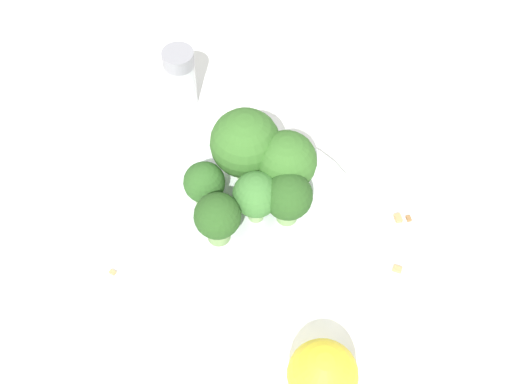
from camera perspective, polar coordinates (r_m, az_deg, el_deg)
ground_plane at (r=0.62m, az=-0.00°, el=-3.71°), size 3.00×3.00×0.00m
bowl at (r=0.61m, az=-0.00°, el=-2.85°), size 0.18×0.18×0.04m
broccoli_floret_0 at (r=0.57m, az=0.05°, el=-0.29°), size 0.04×0.04×0.05m
broccoli_floret_1 at (r=0.57m, az=2.58°, el=-0.43°), size 0.04×0.04×0.05m
broccoli_floret_2 at (r=0.58m, az=2.25°, el=2.54°), size 0.05×0.05×0.06m
broccoli_floret_3 at (r=0.59m, az=-4.15°, el=0.67°), size 0.03×0.03×0.04m
broccoli_floret_4 at (r=0.56m, az=-3.09°, el=-2.07°), size 0.04×0.04×0.05m
broccoli_floret_5 at (r=0.59m, az=-0.87°, el=3.86°), size 0.06×0.06×0.07m
pepper_shaker at (r=0.70m, az=-6.05°, el=9.04°), size 0.03×0.03×0.07m
lemon_wedge at (r=0.54m, az=5.35°, el=-14.33°), size 0.05×0.05×0.05m
almond_crumb_0 at (r=0.64m, az=11.33°, el=-1.96°), size 0.01×0.01×0.01m
almond_crumb_2 at (r=0.62m, az=11.27°, el=-5.98°), size 0.01×0.01×0.01m
almond_crumb_3 at (r=0.65m, az=12.13°, el=-2.01°), size 0.01×0.01×0.01m
almond_crumb_4 at (r=0.62m, az=-11.42°, el=-6.25°), size 0.01×0.00×0.01m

